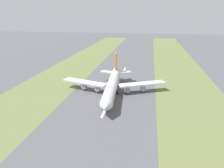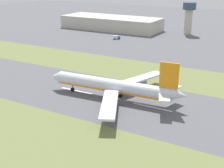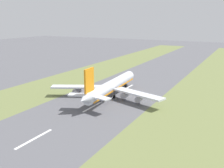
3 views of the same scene
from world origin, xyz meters
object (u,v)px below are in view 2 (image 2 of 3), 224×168
(airplane_main_jet, at_px, (116,87))
(control_tower, at_px, (189,15))
(terminal_building, at_px, (111,23))
(service_truck, at_px, (116,37))

(airplane_main_jet, height_order, control_tower, control_tower)
(terminal_building, xyz_separation_m, service_truck, (-41.28, -29.05, -4.61))
(terminal_building, distance_m, control_tower, 77.36)
(service_truck, bearing_deg, control_tower, -41.05)
(terminal_building, height_order, control_tower, control_tower)
(control_tower, relative_size, service_truck, 4.90)
(terminal_building, bearing_deg, airplane_main_jet, -149.44)
(airplane_main_jet, distance_m, control_tower, 173.70)
(airplane_main_jet, relative_size, terminal_building, 0.67)
(airplane_main_jet, relative_size, control_tower, 2.32)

